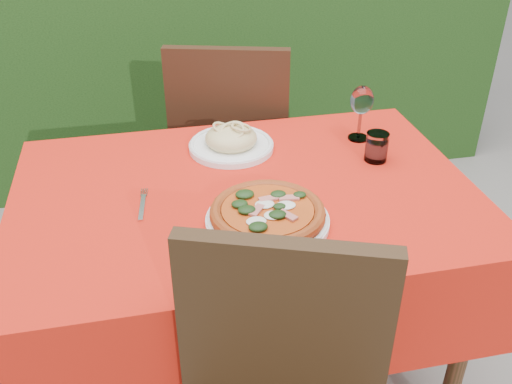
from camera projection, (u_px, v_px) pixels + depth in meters
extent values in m
plane|color=slate|center=(247.00, 375.00, 1.95)|extent=(60.00, 60.00, 0.00)
cube|color=black|center=(185.00, 20.00, 2.82)|extent=(3.20, 0.55, 1.60)
cube|color=#4A2917|center=(245.00, 198.00, 1.57)|extent=(1.20, 0.80, 0.04)
cylinder|color=#4A2917|center=(460.00, 353.00, 1.58)|extent=(0.05, 0.05, 0.70)
cylinder|color=#4A2917|center=(73.00, 255.00, 1.96)|extent=(0.05, 0.05, 0.70)
cylinder|color=#4A2917|center=(369.00, 218.00, 2.15)|extent=(0.05, 0.05, 0.70)
cube|color=red|center=(246.00, 237.00, 1.64)|extent=(1.26, 0.86, 0.32)
cube|color=black|center=(283.00, 336.00, 1.15)|extent=(0.42, 0.19, 0.47)
cube|color=black|center=(234.00, 152.00, 2.35)|extent=(0.54, 0.54, 0.04)
cube|color=black|center=(228.00, 113.00, 2.04)|extent=(0.43, 0.16, 0.48)
cylinder|color=black|center=(280.00, 181.00, 2.63)|extent=(0.04, 0.04, 0.45)
cylinder|color=black|center=(199.00, 178.00, 2.64)|extent=(0.04, 0.04, 0.45)
cylinder|color=black|center=(277.00, 228.00, 2.31)|extent=(0.04, 0.04, 0.45)
cylinder|color=black|center=(186.00, 225.00, 2.33)|extent=(0.04, 0.04, 0.45)
cylinder|color=silver|center=(267.00, 221.00, 1.42)|extent=(0.31, 0.31, 0.02)
cylinder|color=#AB4717|center=(268.00, 215.00, 1.41)|extent=(0.35, 0.35, 0.02)
cylinder|color=maroon|center=(268.00, 210.00, 1.40)|extent=(0.29, 0.29, 0.01)
cylinder|color=white|center=(231.00, 146.00, 1.76)|extent=(0.26, 0.26, 0.02)
ellipsoid|color=#CEC181|center=(231.00, 138.00, 1.74)|extent=(0.17, 0.17, 0.07)
cylinder|color=silver|center=(377.00, 147.00, 1.68)|extent=(0.07, 0.07, 0.09)
cylinder|color=#9DBFD5|center=(376.00, 151.00, 1.69)|extent=(0.06, 0.06, 0.06)
cylinder|color=silver|center=(358.00, 138.00, 1.82)|extent=(0.06, 0.06, 0.01)
cylinder|color=silver|center=(359.00, 124.00, 1.80)|extent=(0.01, 0.01, 0.09)
ellipsoid|color=silver|center=(362.00, 100.00, 1.76)|extent=(0.07, 0.07, 0.09)
cube|color=silver|center=(142.00, 207.00, 1.48)|extent=(0.04, 0.17, 0.00)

